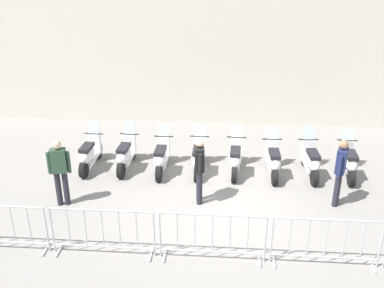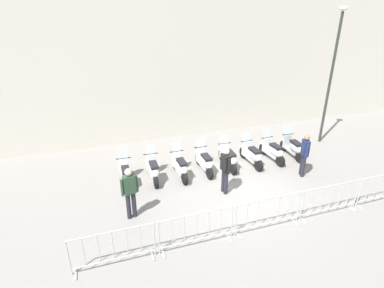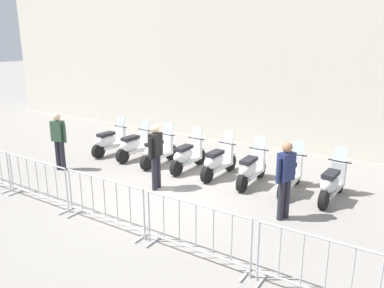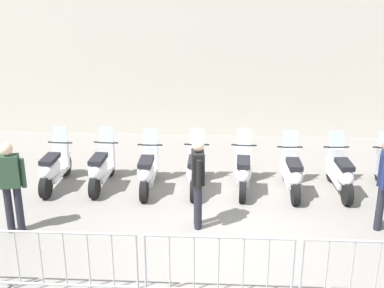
{
  "view_description": "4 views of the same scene",
  "coord_description": "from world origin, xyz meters",
  "px_view_note": "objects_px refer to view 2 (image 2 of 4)",
  "views": [
    {
      "loc": [
        -0.49,
        -9.26,
        5.74
      ],
      "look_at": [
        -0.57,
        1.64,
        0.95
      ],
      "focal_mm": 40.94,
      "sensor_mm": 36.0,
      "label": 1
    },
    {
      "loc": [
        -5.09,
        -8.03,
        6.08
      ],
      "look_at": [
        -0.83,
        2.12,
        1.19
      ],
      "focal_mm": 28.9,
      "sensor_mm": 36.0,
      "label": 2
    },
    {
      "loc": [
        4.9,
        -7.4,
        3.76
      ],
      "look_at": [
        -0.14,
        1.69,
        0.89
      ],
      "focal_mm": 35.18,
      "sensor_mm": 36.0,
      "label": 3
    },
    {
      "loc": [
        -0.6,
        -8.1,
        4.57
      ],
      "look_at": [
        -0.47,
        1.64,
        1.15
      ],
      "focal_mm": 46.36,
      "sensor_mm": 36.0,
      "label": 4
    }
  ],
  "objects_px": {
    "motorcycle_4": "(228,158)",
    "officer_by_barriers": "(225,168)",
    "motorcycle_2": "(180,167)",
    "officer_near_row_end": "(130,191)",
    "barrier_segment_0": "(113,249)",
    "barrier_segment_4": "(384,188)",
    "motorcycle_0": "(126,175)",
    "motorcycle_5": "(252,155)",
    "motorcycle_7": "(293,147)",
    "street_lamp": "(333,66)",
    "motorcycle_3": "(205,162)",
    "barrier_segment_2": "(268,214)",
    "motorcycle_6": "(273,151)",
    "barrier_segment_3": "(330,200)",
    "officer_mid_plaza": "(305,153)",
    "barrier_segment_1": "(197,230)",
    "motorcycle_1": "(153,170)"
  },
  "relations": [
    {
      "from": "motorcycle_2",
      "to": "officer_near_row_end",
      "type": "xyz_separation_m",
      "value": [
        -2.3,
        -1.77,
        0.53
      ]
    },
    {
      "from": "barrier_segment_2",
      "to": "officer_mid_plaza",
      "type": "distance_m",
      "value": 3.83
    },
    {
      "from": "barrier_segment_1",
      "to": "motorcycle_2",
      "type": "bearing_deg",
      "value": 75.95
    },
    {
      "from": "street_lamp",
      "to": "barrier_segment_0",
      "type": "bearing_deg",
      "value": -158.72
    },
    {
      "from": "motorcycle_4",
      "to": "officer_by_barriers",
      "type": "bearing_deg",
      "value": -122.9
    },
    {
      "from": "motorcycle_3",
      "to": "officer_near_row_end",
      "type": "distance_m",
      "value": 3.82
    },
    {
      "from": "motorcycle_0",
      "to": "barrier_segment_3",
      "type": "distance_m",
      "value": 6.99
    },
    {
      "from": "motorcycle_5",
      "to": "barrier_segment_3",
      "type": "distance_m",
      "value": 3.85
    },
    {
      "from": "officer_by_barriers",
      "to": "motorcycle_2",
      "type": "bearing_deg",
      "value": 122.88
    },
    {
      "from": "motorcycle_3",
      "to": "barrier_segment_2",
      "type": "distance_m",
      "value": 3.88
    },
    {
      "from": "officer_by_barriers",
      "to": "officer_near_row_end",
      "type": "bearing_deg",
      "value": -177.6
    },
    {
      "from": "motorcycle_2",
      "to": "barrier_segment_1",
      "type": "relative_size",
      "value": 0.81
    },
    {
      "from": "barrier_segment_1",
      "to": "officer_near_row_end",
      "type": "height_order",
      "value": "officer_near_row_end"
    },
    {
      "from": "motorcycle_0",
      "to": "officer_near_row_end",
      "type": "xyz_separation_m",
      "value": [
        -0.23,
        -1.96,
        0.53
      ]
    },
    {
      "from": "barrier_segment_1",
      "to": "barrier_segment_4",
      "type": "distance_m",
      "value": 6.68
    },
    {
      "from": "motorcycle_6",
      "to": "barrier_segment_0",
      "type": "relative_size",
      "value": 0.81
    },
    {
      "from": "motorcycle_7",
      "to": "motorcycle_6",
      "type": "bearing_deg",
      "value": 177.56
    },
    {
      "from": "barrier_segment_3",
      "to": "motorcycle_1",
      "type": "bearing_deg",
      "value": 137.33
    },
    {
      "from": "motorcycle_3",
      "to": "barrier_segment_4",
      "type": "relative_size",
      "value": 0.81
    },
    {
      "from": "motorcycle_7",
      "to": "barrier_segment_2",
      "type": "relative_size",
      "value": 0.81
    },
    {
      "from": "motorcycle_2",
      "to": "motorcycle_5",
      "type": "height_order",
      "value": "same"
    },
    {
      "from": "barrier_segment_3",
      "to": "street_lamp",
      "type": "height_order",
      "value": "street_lamp"
    },
    {
      "from": "motorcycle_4",
      "to": "barrier_segment_2",
      "type": "relative_size",
      "value": 0.81
    },
    {
      "from": "motorcycle_7",
      "to": "barrier_segment_3",
      "type": "bearing_deg",
      "value": -113.91
    },
    {
      "from": "motorcycle_4",
      "to": "motorcycle_6",
      "type": "height_order",
      "value": "same"
    },
    {
      "from": "motorcycle_5",
      "to": "officer_near_row_end",
      "type": "bearing_deg",
      "value": -163.71
    },
    {
      "from": "motorcycle_7",
      "to": "motorcycle_2",
      "type": "bearing_deg",
      "value": 177.25
    },
    {
      "from": "motorcycle_1",
      "to": "motorcycle_2",
      "type": "distance_m",
      "value": 1.05
    },
    {
      "from": "barrier_segment_0",
      "to": "barrier_segment_4",
      "type": "xyz_separation_m",
      "value": [
        8.88,
        -0.62,
        0.0
      ]
    },
    {
      "from": "barrier_segment_0",
      "to": "barrier_segment_1",
      "type": "bearing_deg",
      "value": -3.98
    },
    {
      "from": "barrier_segment_3",
      "to": "officer_near_row_end",
      "type": "relative_size",
      "value": 1.24
    },
    {
      "from": "motorcycle_0",
      "to": "street_lamp",
      "type": "bearing_deg",
      "value": 2.56
    },
    {
      "from": "barrier_segment_3",
      "to": "street_lamp",
      "type": "bearing_deg",
      "value": 48.8
    },
    {
      "from": "motorcycle_0",
      "to": "motorcycle_5",
      "type": "height_order",
      "value": "same"
    },
    {
      "from": "motorcycle_2",
      "to": "motorcycle_3",
      "type": "relative_size",
      "value": 1.0
    },
    {
      "from": "motorcycle_2",
      "to": "motorcycle_5",
      "type": "distance_m",
      "value": 3.12
    },
    {
      "from": "barrier_segment_2",
      "to": "barrier_segment_3",
      "type": "height_order",
      "value": "same"
    },
    {
      "from": "motorcycle_2",
      "to": "street_lamp",
      "type": "bearing_deg",
      "value": 4.7
    },
    {
      "from": "motorcycle_7",
      "to": "officer_by_barriers",
      "type": "relative_size",
      "value": 1.0
    },
    {
      "from": "barrier_segment_3",
      "to": "barrier_segment_2",
      "type": "bearing_deg",
      "value": 176.02
    },
    {
      "from": "motorcycle_7",
      "to": "street_lamp",
      "type": "relative_size",
      "value": 0.28
    },
    {
      "from": "motorcycle_0",
      "to": "barrier_segment_4",
      "type": "relative_size",
      "value": 0.81
    },
    {
      "from": "motorcycle_6",
      "to": "barrier_segment_1",
      "type": "bearing_deg",
      "value": -145.43
    },
    {
      "from": "barrier_segment_3",
      "to": "officer_by_barriers",
      "type": "height_order",
      "value": "officer_by_barriers"
    },
    {
      "from": "motorcycle_1",
      "to": "street_lamp",
      "type": "relative_size",
      "value": 0.28
    },
    {
      "from": "motorcycle_2",
      "to": "motorcycle_4",
      "type": "relative_size",
      "value": 1.0
    },
    {
      "from": "officer_by_barriers",
      "to": "motorcycle_3",
      "type": "bearing_deg",
      "value": 90.42
    },
    {
      "from": "motorcycle_3",
      "to": "barrier_segment_3",
      "type": "relative_size",
      "value": 0.81
    },
    {
      "from": "barrier_segment_1",
      "to": "officer_by_barriers",
      "type": "relative_size",
      "value": 1.24
    },
    {
      "from": "motorcycle_0",
      "to": "motorcycle_7",
      "type": "relative_size",
      "value": 1.0
    }
  ]
}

